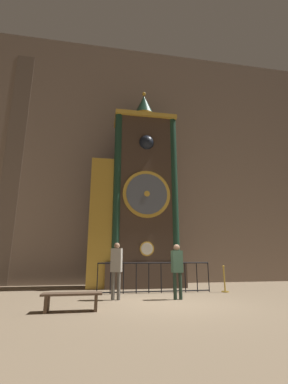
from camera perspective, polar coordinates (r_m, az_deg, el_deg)
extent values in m
plane|color=#847056|center=(8.28, 5.49, -23.26)|extent=(28.00, 28.00, 0.00)
cube|color=#7A6656|center=(14.66, -0.85, 8.18)|extent=(24.00, 0.30, 13.76)
cube|color=brown|center=(14.85, -27.01, 6.64)|extent=(0.90, 0.12, 12.38)
cube|color=#423328|center=(12.15, 0.00, -17.77)|extent=(3.54, 1.61, 1.09)
cube|color=#423328|center=(12.57, 0.00, 1.31)|extent=(2.83, 1.40, 7.14)
cube|color=gold|center=(13.81, 0.08, 15.46)|extent=(3.06, 1.54, 0.20)
cylinder|color=gold|center=(11.41, 0.64, -12.50)|extent=(0.62, 0.05, 0.62)
cylinder|color=silver|center=(11.38, 0.67, -12.50)|extent=(0.51, 0.03, 0.51)
cylinder|color=gold|center=(11.73, 0.61, -0.45)|extent=(2.20, 0.07, 2.20)
cylinder|color=#4C515B|center=(11.69, 0.65, -0.40)|extent=(1.89, 0.04, 1.89)
cylinder|color=gold|center=(11.67, 0.67, -0.38)|extent=(0.26, 0.03, 0.26)
cube|color=black|center=(13.05, 0.16, 10.05)|extent=(0.91, 0.42, 0.91)
sphere|color=black|center=(12.67, 0.50, 10.83)|extent=(0.73, 0.73, 0.73)
cylinder|color=#193828|center=(11.85, -5.93, 2.35)|extent=(0.36, 0.36, 7.14)
cylinder|color=#193828|center=(12.31, 6.66, 1.74)|extent=(0.36, 0.36, 7.14)
cylinder|color=gold|center=(14.02, 0.00, 16.14)|extent=(1.09, 1.09, 0.30)
cone|color=#1C3D2C|center=(14.41, 0.00, 18.66)|extent=(1.03, 1.03, 1.17)
sphere|color=gold|center=(14.80, 0.00, 20.96)|extent=(0.20, 0.20, 0.20)
cube|color=#4C3828|center=(12.09, -9.44, -6.53)|extent=(1.05, 1.19, 5.75)
cube|color=gold|center=(11.49, -9.41, -6.14)|extent=(1.10, 0.06, 5.75)
cylinder|color=black|center=(9.94, -10.33, -18.36)|extent=(0.04, 0.04, 1.10)
cylinder|color=black|center=(9.95, -7.45, -18.46)|extent=(0.04, 0.04, 1.10)
cylinder|color=black|center=(9.98, -4.58, -18.52)|extent=(0.04, 0.04, 1.10)
cylinder|color=black|center=(10.04, -1.73, -18.53)|extent=(0.04, 0.04, 1.10)
cylinder|color=black|center=(10.12, 1.07, -18.50)|extent=(0.04, 0.04, 1.10)
cylinder|color=black|center=(10.22, 3.83, -18.42)|extent=(0.04, 0.04, 1.10)
cylinder|color=black|center=(10.34, 6.52, -18.32)|extent=(0.04, 0.04, 1.10)
cylinder|color=black|center=(10.48, 9.14, -18.18)|extent=(0.04, 0.04, 1.10)
cylinder|color=black|center=(10.64, 11.69, -18.00)|extent=(0.04, 0.04, 1.10)
cylinder|color=black|center=(10.82, 14.15, -17.81)|extent=(0.04, 0.04, 1.10)
cylinder|color=black|center=(10.14, 2.42, -15.48)|extent=(4.27, 0.05, 0.05)
cylinder|color=black|center=(10.22, 2.49, -21.20)|extent=(4.27, 0.04, 0.04)
cylinder|color=#58554F|center=(8.66, -6.90, -20.01)|extent=(0.11, 0.11, 0.84)
cylinder|color=#58554F|center=(8.68, -5.64, -20.03)|extent=(0.11, 0.11, 0.84)
cube|color=gray|center=(8.62, -6.13, -14.80)|extent=(0.39, 0.32, 0.74)
sphere|color=#8C664C|center=(8.63, -6.05, -11.77)|extent=(0.19, 0.19, 0.19)
cylinder|color=#213427|center=(8.75, 6.90, -20.03)|extent=(0.11, 0.11, 0.82)
cylinder|color=#213427|center=(8.80, 8.10, -19.96)|extent=(0.11, 0.11, 0.82)
cube|color=#385642|center=(8.72, 7.34, -15.06)|extent=(0.36, 0.25, 0.69)
sphere|color=#8C664C|center=(8.73, 7.25, -12.15)|extent=(0.21, 0.21, 0.21)
cylinder|color=#B28E33|center=(10.93, 17.60, -20.35)|extent=(0.28, 0.28, 0.04)
cylinder|color=#B28E33|center=(10.88, 17.43, -18.08)|extent=(0.06, 0.06, 0.91)
sphere|color=#B28E33|center=(10.86, 17.23, -15.51)|extent=(0.09, 0.09, 0.09)
cube|color=brown|center=(7.15, -15.64, -20.95)|extent=(1.48, 0.40, 0.05)
cube|color=brown|center=(7.25, -20.79, -22.23)|extent=(0.08, 0.36, 0.39)
cube|color=brown|center=(7.16, -10.65, -22.98)|extent=(0.08, 0.36, 0.39)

